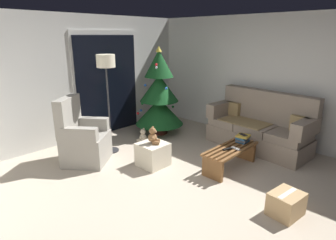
{
  "coord_description": "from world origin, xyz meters",
  "views": [
    {
      "loc": [
        -2.55,
        -2.15,
        2.1
      ],
      "look_at": [
        0.4,
        0.7,
        0.85
      ],
      "focal_mm": 29.88,
      "sensor_mm": 36.0,
      "label": 1
    }
  ],
  "objects_px": {
    "couch": "(259,128)",
    "armchair": "(83,140)",
    "floor_lamp": "(106,71)",
    "ottoman": "(153,154)",
    "teddy_bear_chestnut": "(153,137)",
    "cell_phone": "(243,135)",
    "cardboard_box_taped_mid_floor": "(286,204)",
    "book_stack": "(243,138)",
    "christmas_tree": "(159,96)",
    "teddy_bear_cream_by_tree": "(143,136)",
    "remote_black": "(227,149)",
    "remote_white": "(236,148)",
    "coffee_table": "(230,154)"
  },
  "relations": [
    {
      "from": "couch",
      "to": "armchair",
      "type": "relative_size",
      "value": 1.76
    },
    {
      "from": "armchair",
      "to": "floor_lamp",
      "type": "bearing_deg",
      "value": 4.31
    },
    {
      "from": "ottoman",
      "to": "teddy_bear_chestnut",
      "type": "bearing_deg",
      "value": -50.98
    },
    {
      "from": "cell_phone",
      "to": "cardboard_box_taped_mid_floor",
      "type": "bearing_deg",
      "value": -111.36
    },
    {
      "from": "couch",
      "to": "book_stack",
      "type": "height_order",
      "value": "couch"
    },
    {
      "from": "floor_lamp",
      "to": "cardboard_box_taped_mid_floor",
      "type": "xyz_separation_m",
      "value": [
        0.33,
        -3.15,
        -1.36
      ]
    },
    {
      "from": "couch",
      "to": "christmas_tree",
      "type": "xyz_separation_m",
      "value": [
        -0.76,
        1.97,
        0.44
      ]
    },
    {
      "from": "ottoman",
      "to": "teddy_bear_cream_by_tree",
      "type": "distance_m",
      "value": 1.12
    },
    {
      "from": "christmas_tree",
      "to": "floor_lamp",
      "type": "distance_m",
      "value": 1.5
    },
    {
      "from": "remote_black",
      "to": "book_stack",
      "type": "relative_size",
      "value": 0.56
    },
    {
      "from": "couch",
      "to": "remote_white",
      "type": "height_order",
      "value": "couch"
    },
    {
      "from": "remote_white",
      "to": "christmas_tree",
      "type": "height_order",
      "value": "christmas_tree"
    },
    {
      "from": "floor_lamp",
      "to": "teddy_bear_cream_by_tree",
      "type": "distance_m",
      "value": 1.57
    },
    {
      "from": "christmas_tree",
      "to": "cardboard_box_taped_mid_floor",
      "type": "distance_m",
      "value": 3.45
    },
    {
      "from": "remote_black",
      "to": "teddy_bear_cream_by_tree",
      "type": "distance_m",
      "value": 1.96
    },
    {
      "from": "remote_white",
      "to": "armchair",
      "type": "relative_size",
      "value": 0.14
    },
    {
      "from": "armchair",
      "to": "coffee_table",
      "type": "bearing_deg",
      "value": -52.04
    },
    {
      "from": "coffee_table",
      "to": "remote_black",
      "type": "height_order",
      "value": "remote_black"
    },
    {
      "from": "remote_white",
      "to": "armchair",
      "type": "bearing_deg",
      "value": -42.41
    },
    {
      "from": "floor_lamp",
      "to": "ottoman",
      "type": "height_order",
      "value": "floor_lamp"
    },
    {
      "from": "book_stack",
      "to": "cardboard_box_taped_mid_floor",
      "type": "xyz_separation_m",
      "value": [
        -0.96,
        -1.15,
        -0.28
      ]
    },
    {
      "from": "teddy_bear_chestnut",
      "to": "teddy_bear_cream_by_tree",
      "type": "xyz_separation_m",
      "value": [
        0.59,
        0.96,
        -0.39
      ]
    },
    {
      "from": "remote_black",
      "to": "book_stack",
      "type": "xyz_separation_m",
      "value": [
        0.47,
        -0.01,
        0.05
      ]
    },
    {
      "from": "armchair",
      "to": "floor_lamp",
      "type": "xyz_separation_m",
      "value": [
        0.58,
        0.04,
        1.1
      ]
    },
    {
      "from": "remote_white",
      "to": "ottoman",
      "type": "bearing_deg",
      "value": -42.56
    },
    {
      "from": "remote_white",
      "to": "cardboard_box_taped_mid_floor",
      "type": "distance_m",
      "value": 1.25
    },
    {
      "from": "remote_white",
      "to": "couch",
      "type": "bearing_deg",
      "value": -160.21
    },
    {
      "from": "teddy_bear_chestnut",
      "to": "teddy_bear_cream_by_tree",
      "type": "height_order",
      "value": "teddy_bear_chestnut"
    },
    {
      "from": "remote_black",
      "to": "floor_lamp",
      "type": "bearing_deg",
      "value": 40.21
    },
    {
      "from": "christmas_tree",
      "to": "ottoman",
      "type": "xyz_separation_m",
      "value": [
        -1.21,
        -1.08,
        -0.65
      ]
    },
    {
      "from": "ottoman",
      "to": "teddy_bear_cream_by_tree",
      "type": "bearing_deg",
      "value": 57.8
    },
    {
      "from": "book_stack",
      "to": "armchair",
      "type": "relative_size",
      "value": 0.25
    },
    {
      "from": "teddy_bear_chestnut",
      "to": "teddy_bear_cream_by_tree",
      "type": "relative_size",
      "value": 1.0
    },
    {
      "from": "coffee_table",
      "to": "cell_phone",
      "type": "height_order",
      "value": "cell_phone"
    },
    {
      "from": "remote_white",
      "to": "book_stack",
      "type": "relative_size",
      "value": 0.56
    },
    {
      "from": "remote_black",
      "to": "cardboard_box_taped_mid_floor",
      "type": "xyz_separation_m",
      "value": [
        -0.48,
        -1.15,
        -0.23
      ]
    },
    {
      "from": "couch",
      "to": "ottoman",
      "type": "xyz_separation_m",
      "value": [
        -1.96,
        0.89,
        -0.2
      ]
    },
    {
      "from": "armchair",
      "to": "remote_white",
      "type": "bearing_deg",
      "value": -53.32
    },
    {
      "from": "couch",
      "to": "ottoman",
      "type": "height_order",
      "value": "couch"
    },
    {
      "from": "cardboard_box_taped_mid_floor",
      "to": "ottoman",
      "type": "bearing_deg",
      "value": 95.22
    },
    {
      "from": "floor_lamp",
      "to": "christmas_tree",
      "type": "bearing_deg",
      "value": 3.08
    },
    {
      "from": "teddy_bear_cream_by_tree",
      "to": "cardboard_box_taped_mid_floor",
      "type": "xyz_separation_m",
      "value": [
        -0.4,
        -3.1,
        0.02
      ]
    },
    {
      "from": "ottoman",
      "to": "teddy_bear_cream_by_tree",
      "type": "xyz_separation_m",
      "value": [
        0.6,
        0.95,
        -0.08
      ]
    },
    {
      "from": "remote_black",
      "to": "cell_phone",
      "type": "relative_size",
      "value": 1.08
    },
    {
      "from": "couch",
      "to": "cell_phone",
      "type": "distance_m",
      "value": 0.82
    },
    {
      "from": "remote_white",
      "to": "teddy_bear_cream_by_tree",
      "type": "xyz_separation_m",
      "value": [
        -0.2,
        2.02,
        -0.25
      ]
    },
    {
      "from": "couch",
      "to": "cell_phone",
      "type": "bearing_deg",
      "value": -172.76
    },
    {
      "from": "armchair",
      "to": "couch",
      "type": "bearing_deg",
      "value": -34.66
    },
    {
      "from": "remote_white",
      "to": "floor_lamp",
      "type": "bearing_deg",
      "value": -54.93
    },
    {
      "from": "christmas_tree",
      "to": "couch",
      "type": "bearing_deg",
      "value": -68.98
    }
  ]
}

